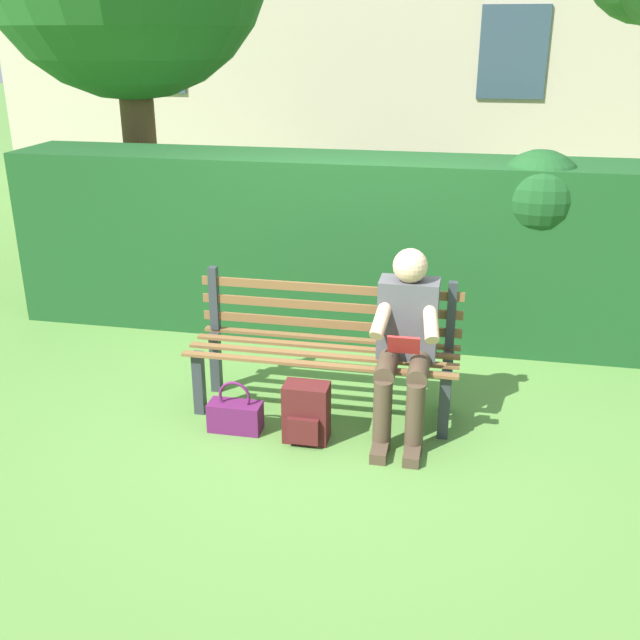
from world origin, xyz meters
The scene contains 6 objects.
ground centered at (0.00, 0.00, 0.00)m, with size 60.00×60.00×0.00m, color #517F38.
park_bench centered at (0.00, -0.08, 0.47)m, with size 1.81×0.51×0.93m.
person_seated centered at (-0.56, 0.10, 0.64)m, with size 0.44×0.73×1.20m.
hedge_backdrop centered at (0.20, -1.56, 0.79)m, with size 5.47×0.85×1.62m.
backpack centered at (0.03, 0.38, 0.19)m, with size 0.29×0.25×0.39m.
handbag centered at (0.51, 0.36, 0.11)m, with size 0.35×0.15×0.36m.
Camera 1 is at (-0.89, 4.46, 2.47)m, focal length 41.64 mm.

